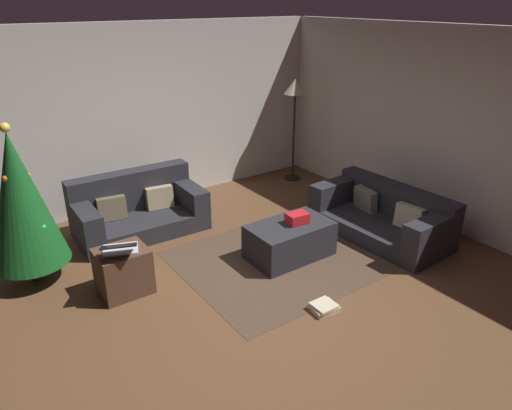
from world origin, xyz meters
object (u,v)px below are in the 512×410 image
christmas_tree (20,200)px  corner_lamp (295,95)px  side_table (123,271)px  gift_box (297,218)px  laptop (120,248)px  tv_remote (295,220)px  couch_left (137,210)px  ottoman (290,240)px  couch_right (384,216)px  book_stack (324,307)px

christmas_tree → corner_lamp: bearing=10.9°
corner_lamp → side_table: bearing=-155.7°
gift_box → side_table: gift_box is taller
side_table → laptop: laptop is taller
tv_remote → couch_left: bearing=100.5°
ottoman → side_table: (-1.91, 0.42, 0.04)m
couch_left → ottoman: couch_left is taller
couch_left → side_table: size_ratio=3.22×
couch_left → side_table: couch_left is taller
couch_right → ottoman: size_ratio=1.81×
couch_left → laptop: bearing=63.7°
tv_remote → side_table: (-2.01, 0.38, -0.19)m
couch_right → side_table: couch_right is taller
christmas_tree → corner_lamp: size_ratio=1.05×
ottoman → laptop: (-1.93, 0.36, 0.34)m
couch_right → corner_lamp: size_ratio=1.07×
tv_remote → christmas_tree: (-2.73, 1.18, 0.52)m
side_table → ottoman: bearing=-12.4°
gift_box → christmas_tree: size_ratio=0.14×
book_stack → corner_lamp: corner_lamp is taller
tv_remote → christmas_tree: bearing=129.3°
ottoman → book_stack: (-0.41, -1.06, -0.17)m
corner_lamp → couch_left: bearing=-173.6°
gift_box → laptop: size_ratio=0.48×
tv_remote → christmas_tree: size_ratio=0.09×
couch_left → laptop: 1.58m
couch_left → corner_lamp: (2.94, 0.33, 1.15)m
couch_right → laptop: (-3.31, 0.61, 0.30)m
gift_box → tv_remote: bearing=76.9°
couch_left → couch_right: size_ratio=0.93×
couch_left → side_table: (-0.70, -1.32, -0.04)m
couch_left → gift_box: (1.30, -1.76, 0.20)m
couch_left → book_stack: bearing=107.4°
ottoman → laptop: size_ratio=1.90×
gift_box → corner_lamp: 2.83m
couch_right → laptop: laptop is taller
ottoman → tv_remote: 0.25m
couch_left → book_stack: (0.80, -2.80, -0.25)m
gift_box → book_stack: (-0.50, -1.04, -0.45)m
christmas_tree → side_table: size_ratio=3.42×
couch_right → tv_remote: bearing=75.0°
gift_box → tv_remote: (0.01, 0.06, -0.05)m
gift_box → book_stack: bearing=-115.5°
couch_left → gift_box: couch_left is taller
couch_left → ottoman: 2.12m
laptop → corner_lamp: size_ratio=0.31×
gift_box → side_table: (-2.00, 0.44, -0.24)m
couch_right → gift_box: bearing=77.7°
couch_left → corner_lamp: corner_lamp is taller
couch_left → tv_remote: size_ratio=10.46×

